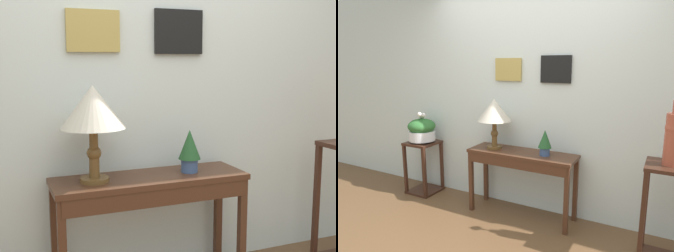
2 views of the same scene
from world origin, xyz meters
The scene contains 4 objects.
back_wall_with_art centered at (0.00, 1.38, 1.40)m, with size 9.00×0.13×2.80m.
console_table centered at (-0.03, 1.07, 0.63)m, with size 1.18×0.38×0.74m.
table_lamp centered at (-0.37, 1.10, 1.15)m, with size 0.37×0.37×0.56m.
potted_plant_on_console centered at (0.23, 1.10, 0.88)m, with size 0.14×0.14×0.27m.
Camera 1 is at (-0.89, -1.33, 1.43)m, focal length 46.60 mm.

